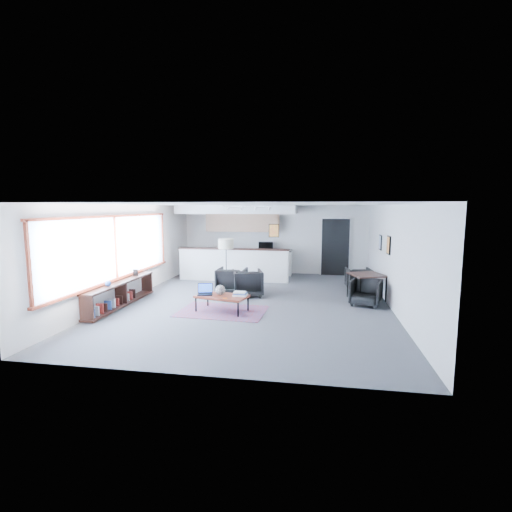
% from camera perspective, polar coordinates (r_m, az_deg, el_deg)
% --- Properties ---
extents(room, '(7.02, 9.02, 2.62)m').
position_cam_1_polar(room, '(9.81, -0.27, 0.33)').
color(room, '#48484B').
rests_on(room, ground).
extents(window, '(0.10, 5.95, 1.66)m').
position_cam_1_polar(window, '(10.14, -20.85, 0.96)').
color(window, '#8CBFFF').
rests_on(window, room).
extents(console, '(0.35, 3.00, 0.80)m').
position_cam_1_polar(console, '(10.12, -20.17, -5.52)').
color(console, black).
rests_on(console, floor).
extents(kitchenette, '(4.20, 1.96, 2.60)m').
position_cam_1_polar(kitchenette, '(13.65, -2.58, 2.69)').
color(kitchenette, white).
rests_on(kitchenette, floor).
extents(doorway, '(1.10, 0.12, 2.15)m').
position_cam_1_polar(doorway, '(14.10, 12.10, 1.44)').
color(doorway, black).
rests_on(doorway, room).
extents(track_light, '(1.60, 0.07, 0.15)m').
position_cam_1_polar(track_light, '(12.00, -1.27, 7.52)').
color(track_light, silver).
rests_on(track_light, room).
extents(wall_art_lower, '(0.03, 0.38, 0.48)m').
position_cam_1_polar(wall_art_lower, '(10.20, 19.72, 1.58)').
color(wall_art_lower, black).
rests_on(wall_art_lower, room).
extents(wall_art_upper, '(0.03, 0.34, 0.44)m').
position_cam_1_polar(wall_art_upper, '(11.48, 18.58, 2.00)').
color(wall_art_upper, black).
rests_on(wall_art_upper, room).
extents(kilim_rug, '(2.16, 1.53, 0.01)m').
position_cam_1_polar(kilim_rug, '(9.18, -5.22, -8.45)').
color(kilim_rug, '#5B3147').
rests_on(kilim_rug, floor).
extents(coffee_table, '(1.35, 0.93, 0.40)m').
position_cam_1_polar(coffee_table, '(9.09, -5.24, -6.24)').
color(coffee_table, maroon).
rests_on(coffee_table, floor).
extents(laptop, '(0.42, 0.37, 0.26)m').
position_cam_1_polar(laptop, '(9.24, -7.84, -5.37)').
color(laptop, black).
rests_on(laptop, coffee_table).
extents(ceramic_pot, '(0.25, 0.25, 0.25)m').
position_cam_1_polar(ceramic_pot, '(9.10, -5.52, -5.23)').
color(ceramic_pot, gray).
rests_on(ceramic_pot, coffee_table).
extents(book_stack, '(0.34, 0.27, 0.10)m').
position_cam_1_polar(book_stack, '(9.00, -2.45, -5.83)').
color(book_stack, silver).
rests_on(book_stack, coffee_table).
extents(coaster, '(0.14, 0.14, 0.01)m').
position_cam_1_polar(coaster, '(8.78, -4.80, -6.49)').
color(coaster, '#E5590C').
rests_on(coaster, coffee_table).
extents(armchair_left, '(0.82, 0.77, 0.84)m').
position_cam_1_polar(armchair_left, '(10.93, -3.73, -3.60)').
color(armchair_left, black).
rests_on(armchair_left, floor).
extents(armchair_right, '(1.00, 0.97, 0.83)m').
position_cam_1_polar(armchair_right, '(10.60, -1.31, -3.96)').
color(armchair_right, black).
rests_on(armchair_right, floor).
extents(floor_lamp, '(0.56, 0.56, 1.58)m').
position_cam_1_polar(floor_lamp, '(11.18, -4.63, 1.58)').
color(floor_lamp, black).
rests_on(floor_lamp, floor).
extents(dining_table, '(1.09, 1.09, 0.71)m').
position_cam_1_polar(dining_table, '(10.61, 16.67, -3.01)').
color(dining_table, black).
rests_on(dining_table, floor).
extents(dining_chair_near, '(0.77, 0.75, 0.64)m').
position_cam_1_polar(dining_chair_near, '(10.04, 16.55, -5.49)').
color(dining_chair_near, black).
rests_on(dining_chair_near, floor).
extents(dining_chair_far, '(0.68, 0.65, 0.62)m').
position_cam_1_polar(dining_chair_far, '(11.93, 15.48, -3.46)').
color(dining_chair_far, black).
rests_on(dining_chair_far, floor).
extents(microwave, '(0.58, 0.38, 0.36)m').
position_cam_1_polar(microwave, '(13.95, 1.49, 1.70)').
color(microwave, black).
rests_on(microwave, kitchenette).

